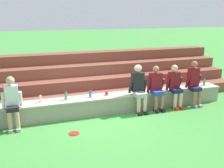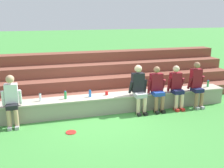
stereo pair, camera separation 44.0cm
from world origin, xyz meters
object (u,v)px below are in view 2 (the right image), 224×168
at_px(frisbee, 71,132).
at_px(water_bottle_mid_left, 208,84).
at_px(person_rightmost_edge, 197,84).
at_px(water_bottle_near_right, 90,94).
at_px(person_left_of_center, 12,99).
at_px(plastic_cup_middle, 107,93).
at_px(person_far_right, 177,86).
at_px(person_right_of_center, 157,88).
at_px(water_bottle_near_left, 65,95).
at_px(person_center, 139,87).
at_px(water_bottle_mid_right, 40,97).

bearing_deg(frisbee, water_bottle_mid_left, 13.85).
height_order(person_rightmost_edge, water_bottle_near_right, person_rightmost_edge).
bearing_deg(person_rightmost_edge, water_bottle_near_right, 174.37).
xyz_separation_m(person_left_of_center, plastic_cup_middle, (2.67, 0.36, -0.16)).
height_order(person_far_right, water_bottle_mid_left, person_far_right).
bearing_deg(person_right_of_center, water_bottle_near_left, 173.33).
height_order(person_right_of_center, plastic_cup_middle, person_right_of_center).
height_order(water_bottle_mid_left, water_bottle_near_right, water_bottle_mid_left).
height_order(person_center, person_far_right, person_center).
bearing_deg(person_right_of_center, person_left_of_center, -179.81).
xyz_separation_m(water_bottle_mid_left, frisbee, (-4.77, -1.18, -0.62)).
height_order(water_bottle_mid_right, plastic_cup_middle, water_bottle_mid_right).
xyz_separation_m(person_right_of_center, frisbee, (-2.75, -0.87, -0.72)).
relative_size(water_bottle_near_left, frisbee, 0.89).
bearing_deg(plastic_cup_middle, person_center, -19.42).
distance_m(person_right_of_center, water_bottle_near_left, 2.76).
bearing_deg(person_center, frisbee, -157.49).
bearing_deg(water_bottle_near_right, person_center, -11.25).
bearing_deg(person_far_right, person_right_of_center, -178.71).
bearing_deg(person_far_right, person_rightmost_edge, -2.99).
distance_m(person_center, water_bottle_mid_left, 2.62).
distance_m(person_center, person_right_of_center, 0.59).
bearing_deg(plastic_cup_middle, water_bottle_mid_right, -179.18).
xyz_separation_m(person_left_of_center, water_bottle_near_right, (2.15, 0.33, -0.12)).
bearing_deg(person_far_right, frisbee, -165.47).
xyz_separation_m(water_bottle_mid_right, frisbee, (0.69, -1.19, -0.62)).
bearing_deg(person_rightmost_edge, person_left_of_center, 179.92).
relative_size(person_rightmost_edge, water_bottle_mid_right, 6.07).
height_order(person_left_of_center, water_bottle_near_left, person_left_of_center).
bearing_deg(person_left_of_center, water_bottle_mid_left, 2.93).
bearing_deg(person_right_of_center, frisbee, -162.43).
xyz_separation_m(water_bottle_near_left, plastic_cup_middle, (1.24, 0.03, -0.06)).
relative_size(person_right_of_center, water_bottle_near_left, 5.81).
bearing_deg(person_left_of_center, water_bottle_near_right, 8.61).
bearing_deg(water_bottle_mid_right, water_bottle_near_right, -0.39).
relative_size(water_bottle_mid_left, water_bottle_near_right, 1.07).
distance_m(person_rightmost_edge, water_bottle_near_left, 4.11).
xyz_separation_m(person_left_of_center, water_bottle_mid_right, (0.72, 0.33, -0.10)).
relative_size(person_right_of_center, person_far_right, 1.01).
bearing_deg(water_bottle_near_left, person_rightmost_edge, -4.76).
bearing_deg(person_far_right, water_bottle_mid_right, 175.74).
height_order(person_left_of_center, person_rightmost_edge, person_rightmost_edge).
height_order(person_right_of_center, water_bottle_mid_right, person_right_of_center).
relative_size(person_center, person_right_of_center, 1.05).
height_order(water_bottle_mid_left, frisbee, water_bottle_mid_left).
distance_m(person_right_of_center, person_rightmost_edge, 1.36).
xyz_separation_m(person_far_right, water_bottle_near_left, (-3.40, 0.30, -0.10)).
xyz_separation_m(water_bottle_mid_right, water_bottle_near_left, (0.70, -0.00, -0.00)).
bearing_deg(person_rightmost_edge, water_bottle_near_left, 175.24).
distance_m(person_far_right, frisbee, 3.61).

